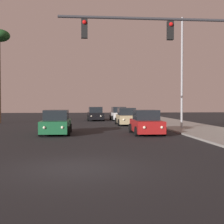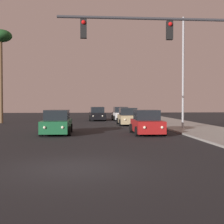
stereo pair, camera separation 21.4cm
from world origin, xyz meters
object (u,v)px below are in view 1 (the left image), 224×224
at_px(car_tan, 127,117).
at_px(street_lamp, 180,67).
at_px(car_red, 146,123).
at_px(car_white, 119,114).
at_px(car_black, 95,114).
at_px(car_green, 56,123).
at_px(traffic_light_mast, 179,49).

xyz_separation_m(car_tan, street_lamp, (3.62, -5.71, 4.36)).
relative_size(car_red, street_lamp, 0.48).
bearing_deg(car_red, street_lamp, -133.87).
distance_m(car_white, car_black, 2.93).
bearing_deg(car_green, traffic_light_mast, 134.38).
height_order(car_red, street_lamp, street_lamp).
relative_size(car_green, car_red, 1.00).
relative_size(car_green, street_lamp, 0.48).
height_order(car_white, traffic_light_mast, traffic_light_mast).
xyz_separation_m(car_green, car_black, (3.40, 16.82, 0.00)).
relative_size(car_white, traffic_light_mast, 0.52).
bearing_deg(car_tan, car_green, 55.68).
bearing_deg(car_white, car_tan, 87.18).
bearing_deg(car_green, car_black, -100.17).
xyz_separation_m(car_white, traffic_light_mast, (0.20, -23.89, 4.02)).
xyz_separation_m(car_tan, car_black, (-2.76, 8.09, 0.00)).
relative_size(car_white, car_black, 1.00).
bearing_deg(traffic_light_mast, car_black, 97.48).
bearing_deg(car_tan, car_white, -90.26).
height_order(traffic_light_mast, street_lamp, street_lamp).
relative_size(car_red, car_black, 1.00).
relative_size(car_black, traffic_light_mast, 0.52).
height_order(car_red, car_black, same).
xyz_separation_m(car_black, street_lamp, (6.38, -13.80, 4.36)).
xyz_separation_m(car_red, street_lamp, (3.54, 3.50, 4.36)).
bearing_deg(street_lamp, car_black, 114.81).
height_order(car_white, street_lamp, street_lamp).
bearing_deg(car_red, car_tan, -88.10).
xyz_separation_m(car_tan, car_red, (0.08, -9.21, 0.00)).
bearing_deg(car_tan, street_lamp, 123.26).
xyz_separation_m(car_green, traffic_light_mast, (6.52, -6.95, 4.02)).
bearing_deg(car_red, car_white, -88.87).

